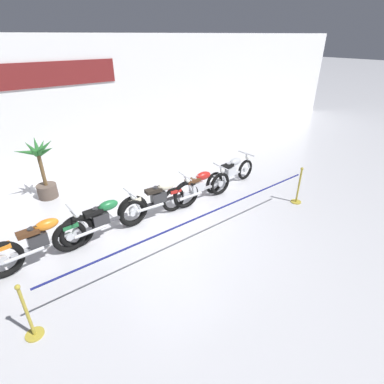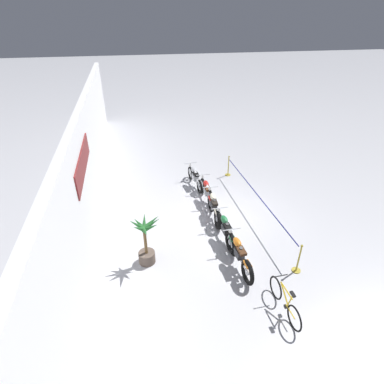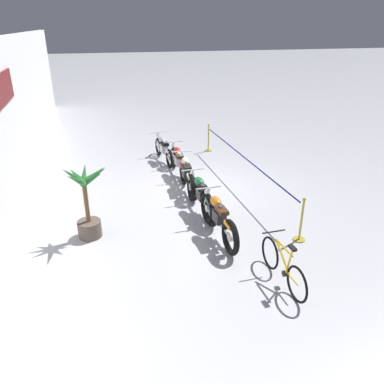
% 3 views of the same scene
% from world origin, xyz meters
% --- Properties ---
extents(ground_plane, '(120.00, 120.00, 0.00)m').
position_xyz_m(ground_plane, '(0.00, 0.00, 0.00)').
color(ground_plane, silver).
extents(back_wall, '(28.00, 0.29, 4.20)m').
position_xyz_m(back_wall, '(-0.00, 5.12, 2.10)').
color(back_wall, white).
rests_on(back_wall, ground).
extents(motorcycle_orange_0, '(2.22, 0.62, 0.97)m').
position_xyz_m(motorcycle_orange_0, '(-2.73, 0.54, 0.48)').
color(motorcycle_orange_0, black).
rests_on(motorcycle_orange_0, ground).
extents(motorcycle_green_1, '(2.24, 0.62, 0.94)m').
position_xyz_m(motorcycle_green_1, '(-1.44, 0.55, 0.46)').
color(motorcycle_green_1, black).
rests_on(motorcycle_green_1, ground).
extents(motorcycle_cream_2, '(2.28, 0.62, 0.97)m').
position_xyz_m(motorcycle_cream_2, '(0.10, 0.55, 0.49)').
color(motorcycle_cream_2, black).
rests_on(motorcycle_cream_2, ground).
extents(motorcycle_red_3, '(2.27, 0.62, 0.92)m').
position_xyz_m(motorcycle_red_3, '(1.28, 0.50, 0.46)').
color(motorcycle_red_3, black).
rests_on(motorcycle_red_3, ground).
extents(motorcycle_silver_4, '(2.08, 0.62, 0.90)m').
position_xyz_m(motorcycle_silver_4, '(2.72, 0.70, 0.46)').
color(motorcycle_silver_4, black).
rests_on(motorcycle_silver_4, ground).
extents(potted_palm_left_of_row, '(1.03, 1.01, 1.75)m').
position_xyz_m(potted_palm_left_of_row, '(-1.93, 3.35, 0.84)').
color(potted_palm_left_of_row, brown).
rests_on(potted_palm_left_of_row, ground).
extents(stanchion_far_left, '(6.80, 0.28, 1.05)m').
position_xyz_m(stanchion_far_left, '(-1.21, -1.19, 0.69)').
color(stanchion_far_left, gold).
rests_on(stanchion_far_left, ground).
extents(stanchion_mid_left, '(0.28, 0.28, 1.05)m').
position_xyz_m(stanchion_mid_left, '(3.43, -1.19, 0.36)').
color(stanchion_mid_left, gold).
rests_on(stanchion_mid_left, ground).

